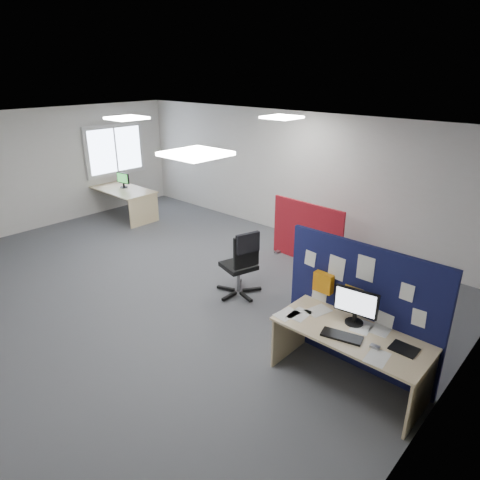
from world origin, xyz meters
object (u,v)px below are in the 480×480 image
Objects in this scene: office_chair at (242,260)px; monitor_second at (123,180)px; red_divider at (307,233)px; navy_divider at (360,308)px; main_desk at (352,343)px; monitor_main at (356,305)px; second_desk at (124,195)px.

monitor_second is at bearing -176.49° from office_chair.
navy_divider is at bearing -42.14° from red_divider.
office_chair is (-2.33, 0.70, 0.09)m from main_desk.
main_desk is 7.57m from monitor_second.
navy_divider is 3.91× the size of monitor_main.
monitor_main is 0.29× the size of second_desk.
office_chair is (-2.22, 0.34, -0.17)m from navy_divider.
second_desk is at bearing 159.02° from monitor_main.
red_divider reaches higher than monitor_main.
navy_divider is 0.27m from monitor_main.
main_desk is at bearing -0.42° from office_chair.
second_desk is at bearing -168.22° from red_divider.
second_desk is at bearing -47.08° from monitor_second.
monitor_main is at bearing 2.36° from office_chair.
main_desk is at bearing -20.79° from monitor_second.
office_chair is at bearing -86.85° from red_divider.
monitor_main reaches higher than second_desk.
main_desk is 1.53× the size of office_chair.
monitor_main is at bearing -12.76° from second_desk.
monitor_main is 2.35m from office_chair.
monitor_second is 5.14m from office_chair.
monitor_main is at bearing 116.60° from main_desk.
office_chair is at bearing -12.24° from second_desk.
second_desk is 5.04m from office_chair.
office_chair reaches higher than second_desk.
office_chair reaches higher than main_desk.
second_desk is 4.34× the size of monitor_second.
second_desk is (-4.91, -0.80, -0.02)m from red_divider.
navy_divider reaches higher than main_desk.
navy_divider reaches higher than red_divider.
navy_divider is at bearing -18.33° from monitor_second.
monitor_main is 7.38m from second_desk.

